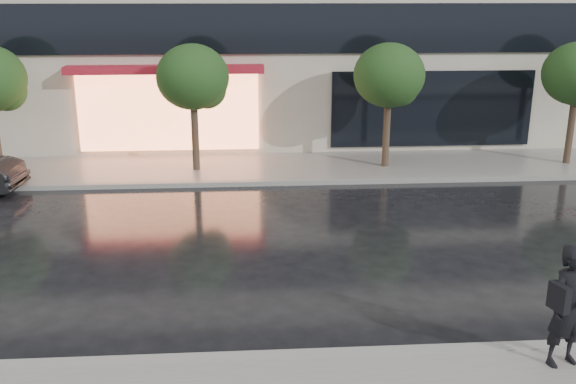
{
  "coord_description": "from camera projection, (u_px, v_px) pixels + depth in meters",
  "views": [
    {
      "loc": [
        -1.45,
        -9.61,
        5.42
      ],
      "look_at": [
        -0.57,
        3.27,
        1.4
      ],
      "focal_mm": 40.0,
      "sensor_mm": 36.0,
      "label": 1
    }
  ],
  "objects": [
    {
      "name": "ground",
      "position": [
        335.0,
        327.0,
        10.86
      ],
      "size": [
        120.0,
        120.0,
        0.0
      ],
      "primitive_type": "plane",
      "color": "black",
      "rests_on": "ground"
    },
    {
      "name": "sidewalk_far",
      "position": [
        291.0,
        167.0,
        20.61
      ],
      "size": [
        60.0,
        3.5,
        0.12
      ],
      "primitive_type": "cube",
      "color": "slate",
      "rests_on": "ground"
    },
    {
      "name": "curb_near",
      "position": [
        344.0,
        355.0,
        9.89
      ],
      "size": [
        60.0,
        0.25,
        0.14
      ],
      "primitive_type": "cube",
      "color": "gray",
      "rests_on": "ground"
    },
    {
      "name": "curb_far",
      "position": [
        295.0,
        182.0,
        18.94
      ],
      "size": [
        60.0,
        0.25,
        0.14
      ],
      "primitive_type": "cube",
      "color": "gray",
      "rests_on": "ground"
    },
    {
      "name": "tree_mid_west",
      "position": [
        195.0,
        79.0,
        19.36
      ],
      "size": [
        2.2,
        2.2,
        3.99
      ],
      "color": "#33261C",
      "rests_on": "ground"
    },
    {
      "name": "tree_mid_east",
      "position": [
        391.0,
        78.0,
        19.75
      ],
      "size": [
        2.2,
        2.2,
        3.99
      ],
      "color": "#33261C",
      "rests_on": "ground"
    },
    {
      "name": "pedestrian_with_umbrella",
      "position": [
        576.0,
        272.0,
        9.17
      ],
      "size": [
        1.04,
        1.05,
        2.44
      ],
      "rotation": [
        0.0,
        0.0,
        0.29
      ],
      "color": "black",
      "rests_on": "sidewalk_near"
    }
  ]
}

